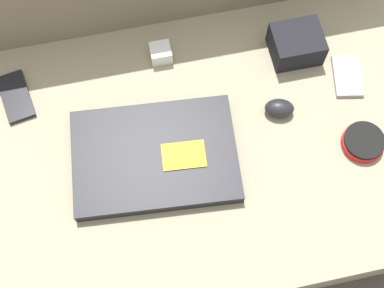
{
  "coord_description": "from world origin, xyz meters",
  "views": [
    {
      "loc": [
        -0.09,
        -0.42,
        1.19
      ],
      "look_at": [
        0.0,
        0.0,
        0.15
      ],
      "focal_mm": 50.0,
      "sensor_mm": 36.0,
      "label": 1
    }
  ],
  "objects_px": {
    "phone_black": "(347,76)",
    "charger_brick": "(161,53)",
    "speaker_puck": "(363,142)",
    "phone_silver": "(16,97)",
    "laptop": "(155,156)",
    "computer_mouse": "(279,108)",
    "camera_pouch": "(296,44)"
  },
  "relations": [
    {
      "from": "phone_black",
      "to": "charger_brick",
      "type": "bearing_deg",
      "value": 171.84
    },
    {
      "from": "speaker_puck",
      "to": "phone_silver",
      "type": "bearing_deg",
      "value": 159.68
    },
    {
      "from": "laptop",
      "to": "phone_black",
      "type": "height_order",
      "value": "laptop"
    },
    {
      "from": "computer_mouse",
      "to": "charger_brick",
      "type": "distance_m",
      "value": 0.3
    },
    {
      "from": "laptop",
      "to": "computer_mouse",
      "type": "relative_size",
      "value": 4.97
    },
    {
      "from": "charger_brick",
      "to": "computer_mouse",
      "type": "bearing_deg",
      "value": -40.19
    },
    {
      "from": "laptop",
      "to": "camera_pouch",
      "type": "height_order",
      "value": "camera_pouch"
    },
    {
      "from": "phone_silver",
      "to": "camera_pouch",
      "type": "height_order",
      "value": "camera_pouch"
    },
    {
      "from": "computer_mouse",
      "to": "camera_pouch",
      "type": "relative_size",
      "value": 0.66
    },
    {
      "from": "speaker_puck",
      "to": "charger_brick",
      "type": "height_order",
      "value": "charger_brick"
    },
    {
      "from": "speaker_puck",
      "to": "camera_pouch",
      "type": "bearing_deg",
      "value": 107.3
    },
    {
      "from": "speaker_puck",
      "to": "charger_brick",
      "type": "relative_size",
      "value": 1.94
    },
    {
      "from": "laptop",
      "to": "phone_silver",
      "type": "bearing_deg",
      "value": 148.15
    },
    {
      "from": "speaker_puck",
      "to": "charger_brick",
      "type": "xyz_separation_m",
      "value": [
        -0.38,
        0.3,
        0.01
      ]
    },
    {
      "from": "camera_pouch",
      "to": "phone_black",
      "type": "bearing_deg",
      "value": -41.85
    },
    {
      "from": "phone_black",
      "to": "camera_pouch",
      "type": "distance_m",
      "value": 0.14
    },
    {
      "from": "phone_black",
      "to": "camera_pouch",
      "type": "xyz_separation_m",
      "value": [
        -0.1,
        0.09,
        0.03
      ]
    },
    {
      "from": "laptop",
      "to": "computer_mouse",
      "type": "distance_m",
      "value": 0.29
    },
    {
      "from": "computer_mouse",
      "to": "camera_pouch",
      "type": "height_order",
      "value": "camera_pouch"
    },
    {
      "from": "computer_mouse",
      "to": "speaker_puck",
      "type": "distance_m",
      "value": 0.19
    },
    {
      "from": "phone_silver",
      "to": "camera_pouch",
      "type": "distance_m",
      "value": 0.64
    },
    {
      "from": "speaker_puck",
      "to": "camera_pouch",
      "type": "height_order",
      "value": "camera_pouch"
    },
    {
      "from": "laptop",
      "to": "charger_brick",
      "type": "xyz_separation_m",
      "value": [
        0.06,
        0.24,
        0.0
      ]
    },
    {
      "from": "laptop",
      "to": "camera_pouch",
      "type": "distance_m",
      "value": 0.41
    },
    {
      "from": "speaker_puck",
      "to": "phone_black",
      "type": "xyz_separation_m",
      "value": [
        0.02,
        0.16,
        -0.01
      ]
    },
    {
      "from": "charger_brick",
      "to": "camera_pouch",
      "type": "bearing_deg",
      "value": -9.42
    },
    {
      "from": "laptop",
      "to": "phone_silver",
      "type": "xyz_separation_m",
      "value": [
        -0.28,
        0.21,
        -0.01
      ]
    },
    {
      "from": "laptop",
      "to": "phone_silver",
      "type": "distance_m",
      "value": 0.35
    },
    {
      "from": "phone_silver",
      "to": "phone_black",
      "type": "distance_m",
      "value": 0.74
    },
    {
      "from": "phone_black",
      "to": "camera_pouch",
      "type": "relative_size",
      "value": 1.02
    },
    {
      "from": "charger_brick",
      "to": "speaker_puck",
      "type": "bearing_deg",
      "value": -38.43
    },
    {
      "from": "phone_silver",
      "to": "camera_pouch",
      "type": "xyz_separation_m",
      "value": [
        0.64,
        -0.01,
        0.03
      ]
    }
  ]
}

